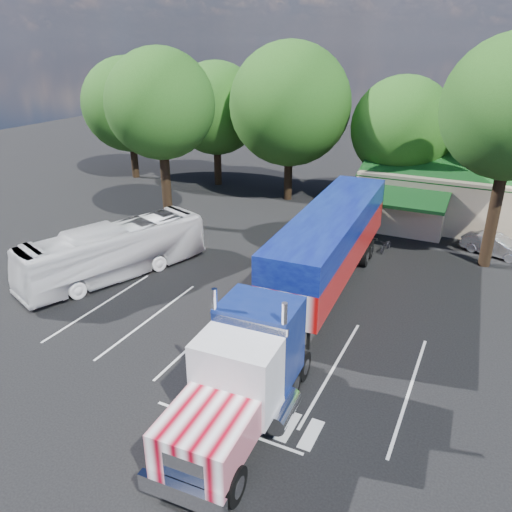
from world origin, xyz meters
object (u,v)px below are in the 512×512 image
at_px(semi_truck, 314,265).
at_px(woman, 308,282).
at_px(tour_bus, 114,251).
at_px(bicycle, 386,246).
at_px(silver_sedan, 496,245).

relative_size(semi_truck, woman, 14.96).
xyz_separation_m(woman, tour_bus, (-11.05, -2.73, 0.79)).
xyz_separation_m(bicycle, silver_sedan, (6.50, 2.50, 0.26)).
xyz_separation_m(semi_truck, silver_sedan, (8.05, 12.47, -2.09)).
bearing_deg(semi_truck, woman, 113.10).
bearing_deg(silver_sedan, bicycle, 130.62).
xyz_separation_m(woman, silver_sedan, (9.00, 10.53, -0.11)).
bearing_deg(woman, semi_truck, -146.60).
bearing_deg(woman, silver_sedan, -33.12).
height_order(semi_truck, bicycle, semi_truck).
distance_m(woman, tour_bus, 11.41).
bearing_deg(bicycle, woman, -98.63).
relative_size(semi_truck, silver_sedan, 5.69).
bearing_deg(bicycle, silver_sedan, 29.69).
xyz_separation_m(semi_truck, tour_bus, (-12.00, -0.79, -1.20)).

